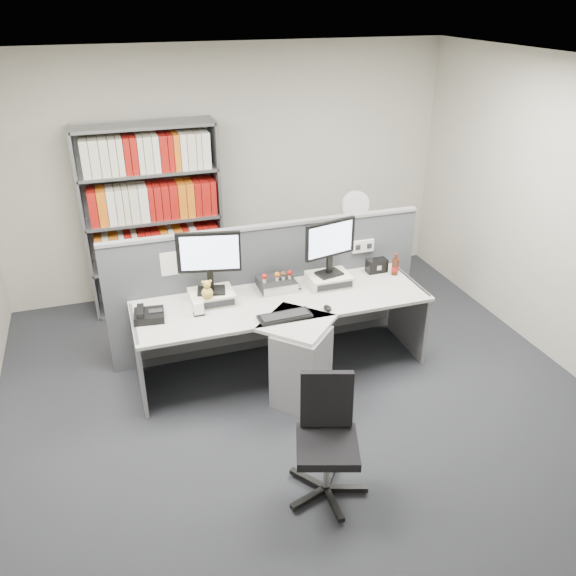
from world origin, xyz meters
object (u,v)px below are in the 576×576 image
object	(u,v)px
desktop_pc	(277,284)
monitor_right	(330,243)
monitor_left	(209,257)
desk_calendar	(199,310)
desk	(290,338)
mouse	(328,308)
desk_phone	(148,315)
filing_cabinet	(351,267)
office_chair	(327,435)
keyboard	(285,316)
shelving_unit	(154,222)
speaker	(377,266)
desk_fan	(354,209)
cola_bottle	(395,267)

from	to	relation	value
desktop_pc	monitor_right	bearing A→B (deg)	-8.66
monitor_left	desk_calendar	size ratio (longest dim) A/B	4.87
desk	desktop_pc	distance (m)	0.55
desktop_pc	desk_calendar	world-z (taller)	desk_calendar
mouse	desk_phone	distance (m)	1.50
filing_cabinet	office_chair	world-z (taller)	office_chair
keyboard	desk_calendar	world-z (taller)	desk_calendar
shelving_unit	filing_cabinet	world-z (taller)	shelving_unit
speaker	mouse	bearing A→B (deg)	-142.48
desk_fan	keyboard	bearing A→B (deg)	-130.66
speaker	filing_cabinet	xyz separation A→B (m)	(0.15, 0.91, -0.44)
mouse	office_chair	bearing A→B (deg)	-111.55
desk_calendar	cola_bottle	world-z (taller)	cola_bottle
monitor_right	desk_fan	bearing A→B (deg)	55.68
desktop_pc	speaker	distance (m)	1.02
mouse	cola_bottle	xyz separation A→B (m)	(0.87, 0.45, 0.06)
cola_bottle	filing_cabinet	xyz separation A→B (m)	(0.02, 1.02, -0.45)
monitor_left	desk_phone	xyz separation A→B (m)	(-0.56, -0.14, -0.39)
mouse	shelving_unit	bearing A→B (deg)	122.31
cola_bottle	shelving_unit	world-z (taller)	shelving_unit
desk_calendar	filing_cabinet	xyz separation A→B (m)	(1.94, 1.21, -0.42)
monitor_left	monitor_right	world-z (taller)	monitor_left
desk_phone	shelving_unit	xyz separation A→B (m)	(0.25, 1.60, 0.22)
shelving_unit	desk_fan	world-z (taller)	shelving_unit
desk_phone	desk_calendar	bearing A→B (deg)	-8.40
desk_phone	cola_bottle	size ratio (longest dim) A/B	1.22
monitor_right	desk	bearing A→B (deg)	-142.87
shelving_unit	filing_cabinet	size ratio (longest dim) A/B	2.86
desk	desk_phone	size ratio (longest dim) A/B	9.81
keyboard	filing_cabinet	size ratio (longest dim) A/B	0.65
desk_phone	mouse	bearing A→B (deg)	-12.28
desk	desk_phone	xyz separation A→B (m)	(-1.15, 0.25, 0.30)
monitor_left	cola_bottle	xyz separation A→B (m)	(1.78, -0.00, -0.35)
mouse	desktop_pc	bearing A→B (deg)	118.79
speaker	office_chair	bearing A→B (deg)	-124.41
desk	mouse	world-z (taller)	mouse
desk_calendar	monitor_left	bearing A→B (deg)	52.29
desk	shelving_unit	bearing A→B (deg)	115.96
monitor_right	speaker	bearing A→B (deg)	11.22
monitor_right	speaker	distance (m)	0.65
desk	monitor_right	size ratio (longest dim) A/B	4.98
monitor_left	filing_cabinet	world-z (taller)	monitor_left
desktop_pc	office_chair	world-z (taller)	office_chair
cola_bottle	shelving_unit	size ratio (longest dim) A/B	0.11
mouse	desk_calendar	size ratio (longest dim) A/B	0.89
desk	office_chair	bearing A→B (deg)	-97.12
office_chair	mouse	bearing A→B (deg)	68.45
shelving_unit	filing_cabinet	xyz separation A→B (m)	(2.10, -0.45, -0.63)
shelving_unit	filing_cabinet	distance (m)	2.24
keyboard	speaker	xyz separation A→B (m)	(1.12, 0.57, 0.05)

